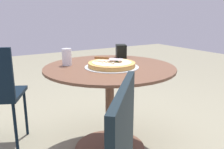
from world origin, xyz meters
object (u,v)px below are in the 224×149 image
Objects in this scene: pizza_on_tray at (112,65)px; napkin_dispenser at (121,51)px; drinking_cup at (67,57)px; patio_table at (110,91)px; pizza_server at (108,59)px.

pizza_on_tray is 0.40m from napkin_dispenser.
drinking_cup is at bearing -132.20° from pizza_on_tray.
patio_table is 0.26m from pizza_server.
patio_table is at bearing -176.26° from pizza_on_tray.
pizza_on_tray is 3.13× the size of drinking_cup.
drinking_cup is 0.54m from napkin_dispenser.
pizza_on_tray is 2.16× the size of pizza_server.
patio_table is 0.42m from drinking_cup.
drinking_cup is (-0.20, -0.25, 0.01)m from pizza_server.
pizza_on_tray is 3.45× the size of napkin_dispenser.
drinking_cup is (-0.24, -0.26, 0.05)m from pizza_on_tray.
pizza_server reaches higher than pizza_on_tray.
drinking_cup is at bearing -128.76° from pizza_server.
napkin_dispenser is (-0.06, 0.53, -0.01)m from drinking_cup.
drinking_cup reaches higher than patio_table.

